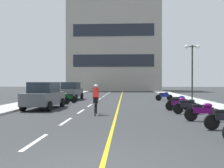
# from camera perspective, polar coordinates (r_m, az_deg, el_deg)

# --- Properties ---
(ground_plane) EXTENTS (140.00, 140.00, 0.00)m
(ground_plane) POSITION_cam_1_polar(r_m,az_deg,el_deg) (26.62, 1.37, -3.49)
(ground_plane) COLOR #2D3033
(curb_left) EXTENTS (2.40, 72.00, 0.12)m
(curb_left) POSITION_cam_1_polar(r_m,az_deg,el_deg) (30.65, -12.07, -2.87)
(curb_left) COLOR #A8A8A3
(curb_left) RESTS_ON ground
(curb_right) EXTENTS (2.40, 72.00, 0.12)m
(curb_right) POSITION_cam_1_polar(r_m,az_deg,el_deg) (30.30, 15.29, -2.91)
(curb_right) COLOR #A8A8A3
(curb_right) RESTS_ON ground
(lane_dash_0) EXTENTS (0.14, 2.20, 0.01)m
(lane_dash_0) POSITION_cam_1_polar(r_m,az_deg,el_deg) (8.24, -16.96, -12.37)
(lane_dash_0) COLOR silver
(lane_dash_0) RESTS_ON ground
(lane_dash_1) EXTENTS (0.14, 2.20, 0.01)m
(lane_dash_1) POSITION_cam_1_polar(r_m,az_deg,el_deg) (12.01, -10.37, -8.30)
(lane_dash_1) COLOR silver
(lane_dash_1) RESTS_ON ground
(lane_dash_2) EXTENTS (0.14, 2.20, 0.01)m
(lane_dash_2) POSITION_cam_1_polar(r_m,az_deg,el_deg) (15.90, -7.02, -6.15)
(lane_dash_2) COLOR silver
(lane_dash_2) RESTS_ON ground
(lane_dash_3) EXTENTS (0.14, 2.20, 0.01)m
(lane_dash_3) POSITION_cam_1_polar(r_m,az_deg,el_deg) (19.83, -5.01, -4.84)
(lane_dash_3) COLOR silver
(lane_dash_3) RESTS_ON ground
(lane_dash_4) EXTENTS (0.14, 2.20, 0.01)m
(lane_dash_4) POSITION_cam_1_polar(r_m,az_deg,el_deg) (23.78, -3.67, -3.95)
(lane_dash_4) COLOR silver
(lane_dash_4) RESTS_ON ground
(lane_dash_5) EXTENTS (0.14, 2.20, 0.01)m
(lane_dash_5) POSITION_cam_1_polar(r_m,az_deg,el_deg) (27.75, -2.71, -3.32)
(lane_dash_5) COLOR silver
(lane_dash_5) RESTS_ON ground
(lane_dash_6) EXTENTS (0.14, 2.20, 0.01)m
(lane_dash_6) POSITION_cam_1_polar(r_m,az_deg,el_deg) (31.72, -1.99, -2.85)
(lane_dash_6) COLOR silver
(lane_dash_6) RESTS_ON ground
(lane_dash_7) EXTENTS (0.14, 2.20, 0.01)m
(lane_dash_7) POSITION_cam_1_polar(r_m,az_deg,el_deg) (35.70, -1.44, -2.48)
(lane_dash_7) COLOR silver
(lane_dash_7) RESTS_ON ground
(lane_dash_8) EXTENTS (0.14, 2.20, 0.01)m
(lane_dash_8) POSITION_cam_1_polar(r_m,az_deg,el_deg) (39.69, -0.99, -2.19)
(lane_dash_8) COLOR silver
(lane_dash_8) RESTS_ON ground
(lane_dash_9) EXTENTS (0.14, 2.20, 0.01)m
(lane_dash_9) POSITION_cam_1_polar(r_m,az_deg,el_deg) (43.68, -0.63, -1.95)
(lane_dash_9) COLOR silver
(lane_dash_9) RESTS_ON ground
(lane_dash_10) EXTENTS (0.14, 2.20, 0.01)m
(lane_dash_10) POSITION_cam_1_polar(r_m,az_deg,el_deg) (47.66, -0.33, -1.75)
(lane_dash_10) COLOR silver
(lane_dash_10) RESTS_ON ground
(lane_dash_11) EXTENTS (0.14, 2.20, 0.01)m
(lane_dash_11) POSITION_cam_1_polar(r_m,az_deg,el_deg) (51.66, -0.07, -1.58)
(lane_dash_11) COLOR silver
(lane_dash_11) RESTS_ON ground
(centre_line_yellow) EXTENTS (0.12, 66.00, 0.01)m
(centre_line_yellow) POSITION_cam_1_polar(r_m,az_deg,el_deg) (29.61, 2.02, -3.09)
(centre_line_yellow) COLOR gold
(centre_line_yellow) RESTS_ON ground
(office_building) EXTENTS (19.35, 9.29, 20.47)m
(office_building) POSITION_cam_1_polar(r_m,az_deg,el_deg) (55.82, 0.53, 9.11)
(office_building) COLOR #9E998E
(office_building) RESTS_ON ground
(street_lamp_mid) EXTENTS (1.46, 0.36, 5.37)m
(street_lamp_mid) POSITION_cam_1_polar(r_m,az_deg,el_deg) (26.14, 17.69, 5.25)
(street_lamp_mid) COLOR black
(street_lamp_mid) RESTS_ON curb_right
(parked_car_near) EXTENTS (2.07, 4.27, 1.82)m
(parked_car_near) POSITION_cam_1_polar(r_m,az_deg,el_deg) (17.82, -15.09, -2.50)
(parked_car_near) COLOR black
(parked_car_near) RESTS_ON ground
(parked_car_mid) EXTENTS (2.03, 4.25, 1.82)m
(parked_car_mid) POSITION_cam_1_polar(r_m,az_deg,el_deg) (26.38, -9.27, -1.54)
(parked_car_mid) COLOR black
(parked_car_mid) RESTS_ON ground
(motorcycle_2) EXTENTS (1.70, 0.60, 0.92)m
(motorcycle_2) POSITION_cam_1_polar(r_m,az_deg,el_deg) (12.51, 19.95, -5.80)
(motorcycle_2) COLOR black
(motorcycle_2) RESTS_ON ground
(motorcycle_3) EXTENTS (1.70, 0.60, 0.92)m
(motorcycle_3) POSITION_cam_1_polar(r_m,az_deg,el_deg) (15.11, 16.76, -4.72)
(motorcycle_3) COLOR black
(motorcycle_3) RESTS_ON ground
(motorcycle_4) EXTENTS (1.64, 0.80, 0.92)m
(motorcycle_4) POSITION_cam_1_polar(r_m,az_deg,el_deg) (16.48, 14.95, -4.29)
(motorcycle_4) COLOR black
(motorcycle_4) RESTS_ON ground
(motorcycle_5) EXTENTS (1.70, 0.60, 0.92)m
(motorcycle_5) POSITION_cam_1_polar(r_m,az_deg,el_deg) (18.48, 14.94, -3.77)
(motorcycle_5) COLOR black
(motorcycle_5) RESTS_ON ground
(motorcycle_6) EXTENTS (1.64, 0.79, 0.92)m
(motorcycle_6) POSITION_cam_1_polar(r_m,az_deg,el_deg) (20.96, -11.82, -3.27)
(motorcycle_6) COLOR black
(motorcycle_6) RESTS_ON ground
(motorcycle_7) EXTENTS (1.70, 0.60, 0.92)m
(motorcycle_7) POSITION_cam_1_polar(r_m,az_deg,el_deg) (22.35, -9.97, -3.04)
(motorcycle_7) COLOR black
(motorcycle_7) RESTS_ON ground
(motorcycle_8) EXTENTS (1.70, 0.60, 0.92)m
(motorcycle_8) POSITION_cam_1_polar(r_m,az_deg,el_deg) (25.19, 11.74, -2.65)
(motorcycle_8) COLOR black
(motorcycle_8) RESTS_ON ground
(cyclist_rider) EXTENTS (0.42, 1.77, 1.71)m
(cyclist_rider) POSITION_cam_1_polar(r_m,az_deg,el_deg) (14.22, -3.68, -3.35)
(cyclist_rider) COLOR black
(cyclist_rider) RESTS_ON ground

